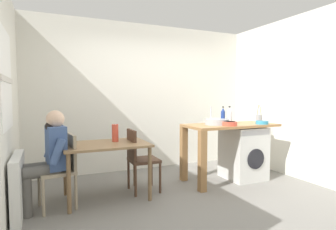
{
  "coord_description": "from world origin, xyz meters",
  "views": [
    {
      "loc": [
        -1.71,
        -3.19,
        1.37
      ],
      "look_at": [
        -0.08,
        0.45,
        1.1
      ],
      "focal_mm": 29.42,
      "sensor_mm": 36.0,
      "label": 1
    }
  ],
  "objects_px": {
    "chair_person_seat": "(63,166)",
    "chair_opposite": "(139,157)",
    "utensil_crock": "(259,118)",
    "seated_person": "(49,155)",
    "bottle_tall_green": "(223,116)",
    "bottle_squat_brown": "(229,116)",
    "dining_table": "(106,151)",
    "washing_machine": "(243,153)",
    "vase": "(115,133)",
    "mixing_bowl": "(229,123)",
    "colander": "(262,122)"
  },
  "relations": [
    {
      "from": "colander",
      "to": "chair_person_seat",
      "type": "bearing_deg",
      "value": 176.92
    },
    {
      "from": "mixing_bowl",
      "to": "seated_person",
      "type": "bearing_deg",
      "value": 177.31
    },
    {
      "from": "bottle_tall_green",
      "to": "utensil_crock",
      "type": "bearing_deg",
      "value": -3.4
    },
    {
      "from": "chair_opposite",
      "to": "vase",
      "type": "xyz_separation_m",
      "value": [
        -0.33,
        0.05,
        0.35
      ]
    },
    {
      "from": "washing_machine",
      "to": "colander",
      "type": "xyz_separation_m",
      "value": [
        0.19,
        -0.22,
        0.52
      ]
    },
    {
      "from": "bottle_tall_green",
      "to": "bottle_squat_brown",
      "type": "xyz_separation_m",
      "value": [
        0.12,
        -0.01,
        0.0
      ]
    },
    {
      "from": "dining_table",
      "to": "chair_person_seat",
      "type": "xyz_separation_m",
      "value": [
        -0.55,
        -0.09,
        -0.14
      ]
    },
    {
      "from": "chair_opposite",
      "to": "utensil_crock",
      "type": "height_order",
      "value": "utensil_crock"
    },
    {
      "from": "bottle_squat_brown",
      "to": "utensil_crock",
      "type": "distance_m",
      "value": 0.6
    },
    {
      "from": "chair_person_seat",
      "to": "chair_opposite",
      "type": "relative_size",
      "value": 1.0
    },
    {
      "from": "bottle_squat_brown",
      "to": "colander",
      "type": "bearing_deg",
      "value": -35.59
    },
    {
      "from": "dining_table",
      "to": "bottle_tall_green",
      "type": "bearing_deg",
      "value": 1.84
    },
    {
      "from": "chair_opposite",
      "to": "utensil_crock",
      "type": "distance_m",
      "value": 2.21
    },
    {
      "from": "bottle_tall_green",
      "to": "bottle_squat_brown",
      "type": "bearing_deg",
      "value": -6.75
    },
    {
      "from": "dining_table",
      "to": "bottle_squat_brown",
      "type": "height_order",
      "value": "bottle_squat_brown"
    },
    {
      "from": "bottle_tall_green",
      "to": "colander",
      "type": "xyz_separation_m",
      "value": [
        0.54,
        -0.31,
        -0.1
      ]
    },
    {
      "from": "chair_person_seat",
      "to": "washing_machine",
      "type": "distance_m",
      "value": 2.81
    },
    {
      "from": "chair_person_seat",
      "to": "seated_person",
      "type": "xyz_separation_m",
      "value": [
        -0.16,
        -0.02,
        0.16
      ]
    },
    {
      "from": "seated_person",
      "to": "colander",
      "type": "relative_size",
      "value": 6.0
    },
    {
      "from": "chair_person_seat",
      "to": "mixing_bowl",
      "type": "height_order",
      "value": "mixing_bowl"
    },
    {
      "from": "bottle_squat_brown",
      "to": "utensil_crock",
      "type": "height_order",
      "value": "utensil_crock"
    },
    {
      "from": "vase",
      "to": "bottle_tall_green",
      "type": "bearing_deg",
      "value": -1.25
    },
    {
      "from": "mixing_bowl",
      "to": "dining_table",
      "type": "bearing_deg",
      "value": 172.79
    },
    {
      "from": "bottle_squat_brown",
      "to": "dining_table",
      "type": "bearing_deg",
      "value": -178.67
    },
    {
      "from": "vase",
      "to": "bottle_squat_brown",
      "type": "bearing_deg",
      "value": -1.6
    },
    {
      "from": "bottle_tall_green",
      "to": "seated_person",
      "type": "bearing_deg",
      "value": -176.22
    },
    {
      "from": "colander",
      "to": "vase",
      "type": "relative_size",
      "value": 0.83
    },
    {
      "from": "dining_table",
      "to": "seated_person",
      "type": "xyz_separation_m",
      "value": [
        -0.71,
        -0.11,
        0.03
      ]
    },
    {
      "from": "dining_table",
      "to": "washing_machine",
      "type": "relative_size",
      "value": 1.28
    },
    {
      "from": "washing_machine",
      "to": "utensil_crock",
      "type": "xyz_separation_m",
      "value": [
        0.37,
        0.05,
        0.56
      ]
    },
    {
      "from": "bottle_tall_green",
      "to": "bottle_squat_brown",
      "type": "height_order",
      "value": "bottle_squat_brown"
    },
    {
      "from": "dining_table",
      "to": "utensil_crock",
      "type": "bearing_deg",
      "value": 0.41
    },
    {
      "from": "chair_person_seat",
      "to": "seated_person",
      "type": "bearing_deg",
      "value": 90.0
    },
    {
      "from": "washing_machine",
      "to": "vase",
      "type": "bearing_deg",
      "value": 176.39
    },
    {
      "from": "dining_table",
      "to": "chair_person_seat",
      "type": "relative_size",
      "value": 1.22
    },
    {
      "from": "bottle_squat_brown",
      "to": "colander",
      "type": "distance_m",
      "value": 0.52
    },
    {
      "from": "chair_opposite",
      "to": "utensil_crock",
      "type": "xyz_separation_m",
      "value": [
        2.16,
        -0.03,
        0.48
      ]
    },
    {
      "from": "bottle_tall_green",
      "to": "colander",
      "type": "relative_size",
      "value": 1.42
    },
    {
      "from": "mixing_bowl",
      "to": "colander",
      "type": "bearing_deg",
      "value": -1.83
    },
    {
      "from": "bottle_squat_brown",
      "to": "washing_machine",
      "type": "bearing_deg",
      "value": -19.39
    },
    {
      "from": "dining_table",
      "to": "bottle_squat_brown",
      "type": "bearing_deg",
      "value": 1.33
    },
    {
      "from": "bottle_squat_brown",
      "to": "mixing_bowl",
      "type": "distance_m",
      "value": 0.36
    },
    {
      "from": "chair_opposite",
      "to": "bottle_tall_green",
      "type": "xyz_separation_m",
      "value": [
        1.44,
        0.01,
        0.54
      ]
    },
    {
      "from": "bottle_tall_green",
      "to": "dining_table",
      "type": "bearing_deg",
      "value": -178.16
    },
    {
      "from": "washing_machine",
      "to": "bottle_squat_brown",
      "type": "height_order",
      "value": "bottle_squat_brown"
    },
    {
      "from": "bottle_squat_brown",
      "to": "vase",
      "type": "height_order",
      "value": "bottle_squat_brown"
    },
    {
      "from": "chair_opposite",
      "to": "washing_machine",
      "type": "relative_size",
      "value": 1.05
    },
    {
      "from": "chair_opposite",
      "to": "vase",
      "type": "height_order",
      "value": "vase"
    },
    {
      "from": "chair_person_seat",
      "to": "dining_table",
      "type": "bearing_deg",
      "value": -88.59
    },
    {
      "from": "bottle_tall_green",
      "to": "mixing_bowl",
      "type": "relative_size",
      "value": 1.21
    }
  ]
}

